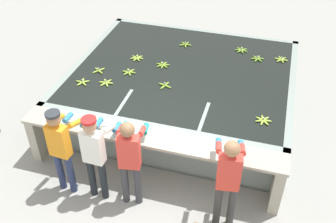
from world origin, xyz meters
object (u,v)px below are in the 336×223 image
banana_bunch_floating_5 (241,50)px  banana_bunch_floating_8 (163,65)px  banana_bunch_floating_0 (185,44)px  banana_bunch_floating_10 (82,82)px  worker_1 (95,151)px  banana_bunch_floating_1 (281,59)px  worker_2 (130,156)px  banana_bunch_floating_4 (263,120)px  banana_bunch_floating_11 (129,72)px  worker_0 (61,144)px  knife_0 (94,125)px  banana_bunch_floating_2 (137,58)px  banana_bunch_floating_9 (165,85)px  banana_bunch_floating_3 (257,59)px  banana_bunch_floating_6 (99,71)px  worker_3 (228,176)px  banana_bunch_floating_7 (106,83)px

banana_bunch_floating_5 → banana_bunch_floating_8: bearing=-143.2°
banana_bunch_floating_0 → banana_bunch_floating_10: size_ratio=1.00×
worker_1 → banana_bunch_floating_1: bearing=55.1°
worker_2 → banana_bunch_floating_4: 2.27m
banana_bunch_floating_1 → banana_bunch_floating_11: size_ratio=1.01×
worker_0 → knife_0: (0.27, 0.58, -0.02)m
worker_0 → banana_bunch_floating_5: 4.34m
worker_2 → banana_bunch_floating_11: worker_2 is taller
banana_bunch_floating_0 → banana_bunch_floating_2: (-0.81, -0.85, -0.00)m
banana_bunch_floating_9 → banana_bunch_floating_5: bearing=56.5°
banana_bunch_floating_2 → banana_bunch_floating_5: 2.21m
worker_0 → banana_bunch_floating_11: (0.24, 2.25, -0.01)m
banana_bunch_floating_9 → banana_bunch_floating_10: size_ratio=1.00×
banana_bunch_floating_0 → worker_1: bearing=-97.1°
worker_0 → banana_bunch_floating_3: 4.31m
worker_0 → worker_2: worker_2 is taller
banana_bunch_floating_6 → banana_bunch_floating_8: same height
banana_bunch_floating_2 → banana_bunch_floating_9: same height
worker_2 → worker_3: 1.44m
banana_bunch_floating_2 → banana_bunch_floating_11: size_ratio=1.00×
banana_bunch_floating_4 → banana_bunch_floating_11: 2.75m
worker_0 → banana_bunch_floating_5: (2.20, 3.74, -0.01)m
worker_2 → banana_bunch_floating_0: size_ratio=5.72×
banana_bunch_floating_0 → banana_bunch_floating_3: (1.56, -0.18, -0.00)m
banana_bunch_floating_0 → banana_bunch_floating_11: (-0.76, -1.41, -0.00)m
banana_bunch_floating_1 → banana_bunch_floating_10: size_ratio=1.02×
worker_2 → worker_3: worker_3 is taller
banana_bunch_floating_5 → worker_2: bearing=-106.7°
worker_0 → banana_bunch_floating_4: 3.23m
worker_0 → knife_0: 0.64m
banana_bunch_floating_9 → banana_bunch_floating_4: bearing=-15.9°
worker_2 → banana_bunch_floating_7: worker_2 is taller
banana_bunch_floating_1 → banana_bunch_floating_7: bearing=-149.6°
banana_bunch_floating_5 → banana_bunch_floating_6: bearing=-147.6°
banana_bunch_floating_2 → banana_bunch_floating_5: (2.00, 0.94, 0.00)m
banana_bunch_floating_5 → banana_bunch_floating_6: (-2.54, -1.61, 0.00)m
banana_bunch_floating_3 → banana_bunch_floating_6: size_ratio=1.13×
banana_bunch_floating_1 → banana_bunch_floating_6: same height
worker_2 → banana_bunch_floating_0: (-0.09, 3.59, -0.01)m
worker_1 → worker_3: worker_3 is taller
banana_bunch_floating_6 → banana_bunch_floating_7: size_ratio=0.88×
banana_bunch_floating_0 → banana_bunch_floating_7: same height
banana_bunch_floating_8 → banana_bunch_floating_9: 0.74m
worker_2 → banana_bunch_floating_5: 3.85m
banana_bunch_floating_0 → banana_bunch_floating_9: (0.04, -1.66, 0.00)m
banana_bunch_floating_5 → banana_bunch_floating_1: bearing=-11.5°
banana_bunch_floating_6 → banana_bunch_floating_10: size_ratio=0.90×
worker_2 → banana_bunch_floating_3: bearing=66.7°
worker_1 → knife_0: (-0.28, 0.57, -0.02)m
banana_bunch_floating_0 → banana_bunch_floating_5: 1.20m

